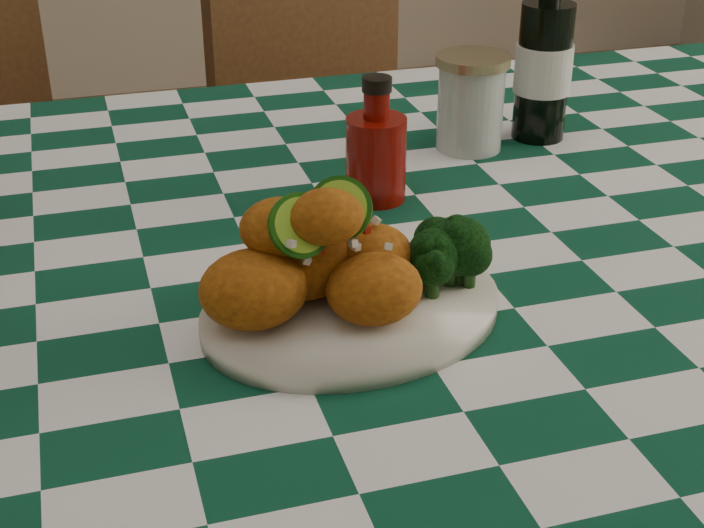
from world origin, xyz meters
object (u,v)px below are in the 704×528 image
object	(u,v)px
plate	(352,311)
ketchup_bottle	(376,140)
fried_chicken_pile	(323,249)
beer_bottle	(546,44)
dining_table	(345,519)
wooden_chair_right	(360,229)
mason_jar	(471,103)

from	to	relation	value
plate	ketchup_bottle	world-z (taller)	ketchup_bottle
fried_chicken_pile	beer_bottle	bearing A→B (deg)	43.66
fried_chicken_pile	dining_table	bearing A→B (deg)	68.67
wooden_chair_right	dining_table	bearing A→B (deg)	-125.74
plate	ketchup_bottle	distance (m)	0.27
mason_jar	fried_chicken_pile	bearing A→B (deg)	-128.60
mason_jar	wooden_chair_right	xyz separation A→B (m)	(0.02, 0.51, -0.41)
dining_table	mason_jar	size ratio (longest dim) A/B	14.11
fried_chicken_pile	wooden_chair_right	xyz separation A→B (m)	(0.30, 0.86, -0.43)
beer_bottle	fried_chicken_pile	bearing A→B (deg)	-136.34
plate	beer_bottle	xyz separation A→B (m)	(0.36, 0.36, 0.11)
dining_table	ketchup_bottle	world-z (taller)	ketchup_bottle
fried_chicken_pile	ketchup_bottle	size ratio (longest dim) A/B	1.23
mason_jar	beer_bottle	distance (m)	0.12
dining_table	wooden_chair_right	xyz separation A→B (m)	(0.23, 0.69, 0.04)
plate	beer_bottle	world-z (taller)	beer_bottle
plate	mason_jar	distance (m)	0.44
dining_table	wooden_chair_right	bearing A→B (deg)	71.48
ketchup_bottle	mason_jar	bearing A→B (deg)	35.61
ketchup_bottle	plate	bearing A→B (deg)	-112.42
plate	wooden_chair_right	xyz separation A→B (m)	(0.27, 0.86, -0.36)
fried_chicken_pile	wooden_chair_right	world-z (taller)	fried_chicken_pile
ketchup_bottle	wooden_chair_right	xyz separation A→B (m)	(0.17, 0.62, -0.42)
dining_table	plate	distance (m)	0.44
ketchup_bottle	dining_table	bearing A→B (deg)	-129.82
fried_chicken_pile	wooden_chair_right	size ratio (longest dim) A/B	0.20
fried_chicken_pile	wooden_chair_right	distance (m)	1.01
ketchup_bottle	wooden_chair_right	distance (m)	0.77
dining_table	ketchup_bottle	xyz separation A→B (m)	(0.06, 0.07, 0.46)
plate	ketchup_bottle	xyz separation A→B (m)	(0.10, 0.24, 0.06)
fried_chicken_pile	wooden_chair_right	bearing A→B (deg)	70.91
plate	beer_bottle	size ratio (longest dim) A/B	1.13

